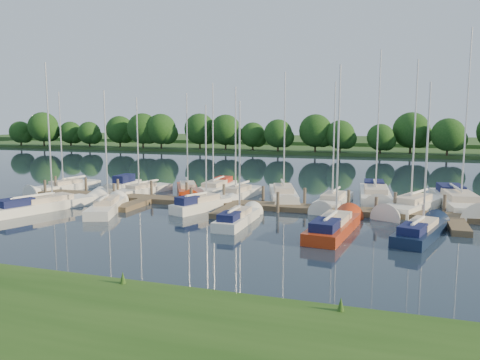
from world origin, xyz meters
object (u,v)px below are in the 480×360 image
(sailboat_n_0, at_px, (65,188))
(sailboat_s_2, at_px, (203,206))
(dock, at_px, (236,206))
(motorboat, at_px, (123,185))
(sailboat_n_5, at_px, (237,196))

(sailboat_n_0, bearing_deg, sailboat_s_2, 176.67)
(sailboat_n_0, bearing_deg, dock, -177.23)
(dock, relative_size, motorboat, 7.65)
(sailboat_n_5, bearing_deg, dock, 115.12)
(dock, xyz_separation_m, sailboat_s_2, (-2.21, -1.50, 0.14))
(sailboat_s_2, bearing_deg, dock, 55.59)
(sailboat_s_2, bearing_deg, sailboat_n_5, 102.51)
(sailboat_n_0, xyz_separation_m, motorboat, (4.81, 2.88, 0.09))
(sailboat_n_5, distance_m, sailboat_s_2, 5.77)
(sailboat_n_0, distance_m, motorboat, 5.60)
(dock, distance_m, sailboat_s_2, 2.67)
(dock, bearing_deg, motorboat, 156.18)
(sailboat_n_0, height_order, motorboat, sailboat_n_0)
(sailboat_s_2, bearing_deg, sailboat_n_0, -174.71)
(sailboat_n_0, bearing_deg, sailboat_n_5, -164.50)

